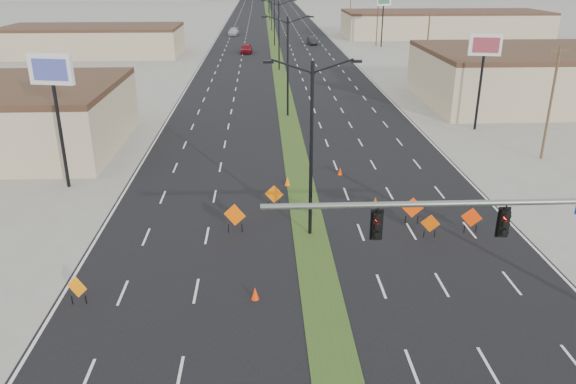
{
  "coord_description": "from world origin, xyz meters",
  "views": [
    {
      "loc": [
        -2.66,
        -17.45,
        14.54
      ],
      "look_at": [
        -1.35,
        10.67,
        3.2
      ],
      "focal_mm": 35.0,
      "sensor_mm": 36.0,
      "label": 1
    }
  ],
  "objects_px": {
    "car_left": "(247,49)",
    "streetlight_4": "(272,7)",
    "pole_sign_east_far": "(384,4)",
    "streetlight_5": "(270,1)",
    "car_far": "(233,32)",
    "construction_sign_2": "(274,195)",
    "signal_mast": "(548,232)",
    "pole_sign_west": "(52,80)",
    "pole_sign_east_near": "(484,53)",
    "construction_sign_5": "(413,209)",
    "streetlight_3": "(274,17)",
    "cone_1": "(375,201)",
    "construction_sign_1": "(235,216)",
    "car_mid": "(312,41)",
    "construction_sign_3": "(430,224)",
    "construction_sign_0": "(77,288)",
    "cone_3": "(287,181)",
    "streetlight_2": "(279,33)",
    "streetlight_1": "(288,63)",
    "construction_sign_4": "(472,218)",
    "streetlight_0": "(311,145)",
    "cone_0": "(255,294)"
  },
  "relations": [
    {
      "from": "pole_sign_east_far",
      "to": "streetlight_5",
      "type": "bearing_deg",
      "value": 85.98
    },
    {
      "from": "streetlight_1",
      "to": "pole_sign_west",
      "type": "xyz_separation_m",
      "value": [
        -16.5,
        -19.62,
        2.14
      ]
    },
    {
      "from": "construction_sign_2",
      "to": "pole_sign_east_near",
      "type": "bearing_deg",
      "value": 54.85
    },
    {
      "from": "car_far",
      "to": "construction_sign_2",
      "type": "xyz_separation_m",
      "value": [
        6.9,
        -98.98,
        0.19
      ]
    },
    {
      "from": "construction_sign_3",
      "to": "pole_sign_east_near",
      "type": "relative_size",
      "value": 0.16
    },
    {
      "from": "streetlight_4",
      "to": "car_far",
      "type": "relative_size",
      "value": 1.94
    },
    {
      "from": "pole_sign_west",
      "to": "pole_sign_east_near",
      "type": "bearing_deg",
      "value": 33.52
    },
    {
      "from": "streetlight_2",
      "to": "cone_3",
      "type": "height_order",
      "value": "streetlight_2"
    },
    {
      "from": "construction_sign_1",
      "to": "car_left",
      "type": "bearing_deg",
      "value": 110.89
    },
    {
      "from": "car_left",
      "to": "cone_1",
      "type": "distance_m",
      "value": 70.86
    },
    {
      "from": "cone_1",
      "to": "pole_sign_east_far",
      "type": "height_order",
      "value": "pole_sign_east_far"
    },
    {
      "from": "car_left",
      "to": "pole_sign_east_far",
      "type": "relative_size",
      "value": 0.48
    },
    {
      "from": "signal_mast",
      "to": "pole_sign_east_far",
      "type": "xyz_separation_m",
      "value": [
        12.11,
        91.35,
        3.2
      ]
    },
    {
      "from": "construction_sign_3",
      "to": "cone_1",
      "type": "bearing_deg",
      "value": 131.03
    },
    {
      "from": "streetlight_0",
      "to": "construction_sign_5",
      "type": "height_order",
      "value": "streetlight_0"
    },
    {
      "from": "car_far",
      "to": "pole_sign_east_near",
      "type": "relative_size",
      "value": 0.58
    },
    {
      "from": "streetlight_2",
      "to": "construction_sign_3",
      "type": "xyz_separation_m",
      "value": [
        6.84,
        -56.81,
        -4.58
      ]
    },
    {
      "from": "streetlight_3",
      "to": "construction_sign_0",
      "type": "xyz_separation_m",
      "value": [
        -11.28,
        -90.84,
        -4.57
      ]
    },
    {
      "from": "signal_mast",
      "to": "construction_sign_5",
      "type": "height_order",
      "value": "signal_mast"
    },
    {
      "from": "signal_mast",
      "to": "streetlight_5",
      "type": "relative_size",
      "value": 1.63
    },
    {
      "from": "streetlight_2",
      "to": "car_far",
      "type": "distance_m",
      "value": 47.83
    },
    {
      "from": "construction_sign_5",
      "to": "construction_sign_2",
      "type": "bearing_deg",
      "value": 168.94
    },
    {
      "from": "car_left",
      "to": "streetlight_4",
      "type": "bearing_deg",
      "value": 85.26
    },
    {
      "from": "car_mid",
      "to": "car_far",
      "type": "distance_m",
      "value": 23.82
    },
    {
      "from": "streetlight_4",
      "to": "pole_sign_east_far",
      "type": "xyz_separation_m",
      "value": [
        20.66,
        -30.65,
        2.57
      ]
    },
    {
      "from": "cone_1",
      "to": "construction_sign_1",
      "type": "bearing_deg",
      "value": -158.19
    },
    {
      "from": "construction_sign_2",
      "to": "pole_sign_east_near",
      "type": "distance_m",
      "value": 27.51
    },
    {
      "from": "streetlight_0",
      "to": "cone_0",
      "type": "height_order",
      "value": "streetlight_0"
    },
    {
      "from": "streetlight_1",
      "to": "cone_3",
      "type": "xyz_separation_m",
      "value": [
        -0.95,
        -20.17,
        -5.08
      ]
    },
    {
      "from": "cone_1",
      "to": "pole_sign_east_far",
      "type": "relative_size",
      "value": 0.06
    },
    {
      "from": "streetlight_2",
      "to": "streetlight_4",
      "type": "xyz_separation_m",
      "value": [
        0.0,
        56.0,
        0.0
      ]
    },
    {
      "from": "signal_mast",
      "to": "streetlight_2",
      "type": "height_order",
      "value": "streetlight_2"
    },
    {
      "from": "streetlight_0",
      "to": "streetlight_2",
      "type": "height_order",
      "value": "same"
    },
    {
      "from": "streetlight_1",
      "to": "construction_sign_2",
      "type": "relative_size",
      "value": 6.24
    },
    {
      "from": "streetlight_5",
      "to": "streetlight_3",
      "type": "bearing_deg",
      "value": -90.0
    },
    {
      "from": "streetlight_4",
      "to": "pole_sign_east_near",
      "type": "height_order",
      "value": "streetlight_4"
    },
    {
      "from": "construction_sign_1",
      "to": "cone_3",
      "type": "bearing_deg",
      "value": 85.56
    },
    {
      "from": "streetlight_4",
      "to": "car_mid",
      "type": "relative_size",
      "value": 2.38
    },
    {
      "from": "signal_mast",
      "to": "construction_sign_0",
      "type": "xyz_separation_m",
      "value": [
        -19.84,
        3.16,
        -3.95
      ]
    },
    {
      "from": "construction_sign_4",
      "to": "pole_sign_east_far",
      "type": "distance_m",
      "value": 82.74
    },
    {
      "from": "streetlight_3",
      "to": "streetlight_5",
      "type": "relative_size",
      "value": 1.0
    },
    {
      "from": "construction_sign_2",
      "to": "cone_3",
      "type": "distance_m",
      "value": 4.22
    },
    {
      "from": "construction_sign_5",
      "to": "construction_sign_4",
      "type": "bearing_deg",
      "value": -16.38
    },
    {
      "from": "streetlight_5",
      "to": "car_far",
      "type": "xyz_separation_m",
      "value": [
        -8.9,
        -37.23,
        -4.67
      ]
    },
    {
      "from": "streetlight_0",
      "to": "construction_sign_5",
      "type": "bearing_deg",
      "value": 9.55
    },
    {
      "from": "streetlight_3",
      "to": "car_far",
      "type": "relative_size",
      "value": 1.94
    },
    {
      "from": "signal_mast",
      "to": "pole_sign_east_near",
      "type": "height_order",
      "value": "pole_sign_east_near"
    },
    {
      "from": "streetlight_3",
      "to": "construction_sign_1",
      "type": "bearing_deg",
      "value": -92.99
    },
    {
      "from": "construction_sign_3",
      "to": "pole_sign_east_near",
      "type": "height_order",
      "value": "pole_sign_east_near"
    },
    {
      "from": "construction_sign_1",
      "to": "cone_0",
      "type": "bearing_deg",
      "value": -60.21
    }
  ]
}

